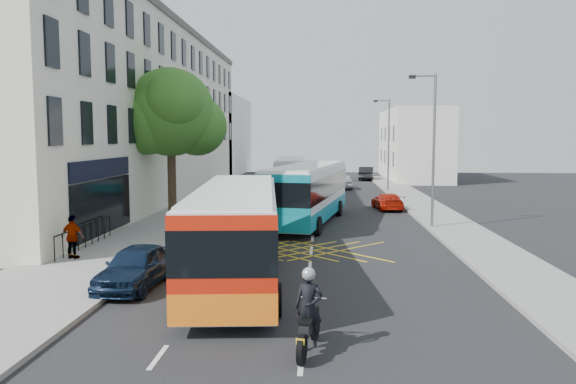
# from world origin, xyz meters

# --- Properties ---
(ground) EXTENTS (120.00, 120.00, 0.00)m
(ground) POSITION_xyz_m (0.00, 0.00, 0.00)
(ground) COLOR black
(ground) RESTS_ON ground
(pavement_left) EXTENTS (5.00, 70.00, 0.15)m
(pavement_left) POSITION_xyz_m (-8.50, 15.00, 0.07)
(pavement_left) COLOR gray
(pavement_left) RESTS_ON ground
(pavement_right) EXTENTS (3.00, 70.00, 0.15)m
(pavement_right) POSITION_xyz_m (7.50, 15.00, 0.07)
(pavement_right) COLOR gray
(pavement_right) RESTS_ON ground
(terrace_main) EXTENTS (8.30, 45.00, 13.50)m
(terrace_main) POSITION_xyz_m (-14.00, 24.49, 6.76)
(terrace_main) COLOR beige
(terrace_main) RESTS_ON ground
(terrace_far) EXTENTS (8.00, 20.00, 10.00)m
(terrace_far) POSITION_xyz_m (-14.00, 55.00, 5.00)
(terrace_far) COLOR silver
(terrace_far) RESTS_ON ground
(building_right) EXTENTS (6.00, 18.00, 8.00)m
(building_right) POSITION_xyz_m (11.00, 48.00, 4.00)
(building_right) COLOR silver
(building_right) RESTS_ON ground
(street_tree) EXTENTS (6.30, 5.70, 8.80)m
(street_tree) POSITION_xyz_m (-8.51, 14.97, 6.29)
(street_tree) COLOR #382619
(street_tree) RESTS_ON pavement_left
(lamp_near) EXTENTS (1.45, 0.15, 8.00)m
(lamp_near) POSITION_xyz_m (6.20, 12.00, 4.62)
(lamp_near) COLOR slate
(lamp_near) RESTS_ON pavement_right
(lamp_far) EXTENTS (1.45, 0.15, 8.00)m
(lamp_far) POSITION_xyz_m (6.20, 32.00, 4.62)
(lamp_far) COLOR slate
(lamp_far) RESTS_ON pavement_right
(railings) EXTENTS (0.08, 5.60, 1.14)m
(railings) POSITION_xyz_m (-9.70, 5.30, 0.72)
(railings) COLOR black
(railings) RESTS_ON pavement_left
(bus_near) EXTENTS (3.72, 11.71, 3.24)m
(bus_near) POSITION_xyz_m (-2.45, 0.71, 1.70)
(bus_near) COLOR silver
(bus_near) RESTS_ON ground
(bus_mid) EXTENTS (4.78, 12.10, 3.32)m
(bus_mid) POSITION_xyz_m (-0.37, 13.80, 1.75)
(bus_mid) COLOR silver
(bus_mid) RESTS_ON ground
(bus_far) EXTENTS (2.81, 10.63, 2.98)m
(bus_far) POSITION_xyz_m (-2.33, 32.04, 1.57)
(bus_far) COLOR silver
(bus_far) RESTS_ON ground
(motorbike) EXTENTS (0.78, 2.21, 1.98)m
(motorbike) POSITION_xyz_m (0.15, -5.47, 0.93)
(motorbike) COLOR black
(motorbike) RESTS_ON ground
(parked_car_blue) EXTENTS (1.96, 4.18, 1.38)m
(parked_car_blue) POSITION_xyz_m (-5.60, -0.29, 0.69)
(parked_car_blue) COLOR #0C1A32
(parked_car_blue) RESTS_ON ground
(parked_car_silver) EXTENTS (1.59, 4.15, 1.35)m
(parked_car_silver) POSITION_xyz_m (-4.90, 9.94, 0.68)
(parked_car_silver) COLOR #ABAEB2
(parked_car_silver) RESTS_ON ground
(red_hatchback) EXTENTS (2.02, 4.05, 1.13)m
(red_hatchback) POSITION_xyz_m (4.87, 19.97, 0.56)
(red_hatchback) COLOR #B31907
(red_hatchback) RESTS_ON ground
(distant_car_grey) EXTENTS (2.50, 5.19, 1.43)m
(distant_car_grey) POSITION_xyz_m (0.35, 43.50, 0.71)
(distant_car_grey) COLOR #46494E
(distant_car_grey) RESTS_ON ground
(distant_car_silver) EXTENTS (1.80, 4.22, 1.42)m
(distant_car_silver) POSITION_xyz_m (2.50, 35.18, 0.71)
(distant_car_silver) COLOR #B6B9BE
(distant_car_silver) RESTS_ON ground
(distant_car_dark) EXTENTS (2.07, 4.73, 1.51)m
(distant_car_dark) POSITION_xyz_m (5.50, 46.11, 0.76)
(distant_car_dark) COLOR black
(distant_car_dark) RESTS_ON ground
(pedestrian_far) EXTENTS (1.08, 0.64, 1.72)m
(pedestrian_far) POSITION_xyz_m (-9.27, 3.15, 1.01)
(pedestrian_far) COLOR gray
(pedestrian_far) RESTS_ON pavement_left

